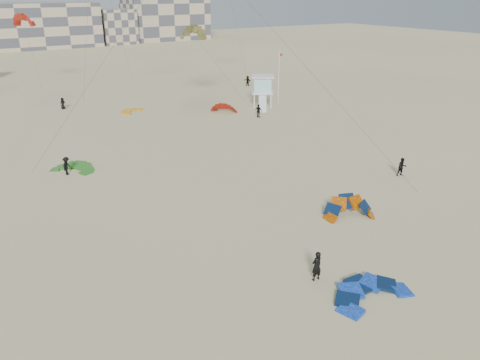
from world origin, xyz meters
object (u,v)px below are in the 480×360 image
kite_ground_orange (349,217)px  lifeguard_tower_near (263,91)px  kitesurfer_main (317,266)px  kite_ground_blue (370,297)px

kite_ground_orange → lifeguard_tower_near: 35.42m
kitesurfer_main → kite_ground_blue: bearing=117.1°
kitesurfer_main → kite_ground_orange: bearing=-146.9°
kite_ground_blue → kite_ground_orange: kite_ground_orange is taller
kite_ground_blue → kitesurfer_main: kitesurfer_main is taller
kite_ground_blue → lifeguard_tower_near: size_ratio=0.68×
kite_ground_orange → lifeguard_tower_near: size_ratio=0.58×
kite_ground_blue → lifeguard_tower_near: (20.54, 39.82, 2.14)m
kite_ground_blue → kite_ground_orange: (5.89, 7.64, 0.00)m
kite_ground_blue → kite_ground_orange: size_ratio=1.17×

